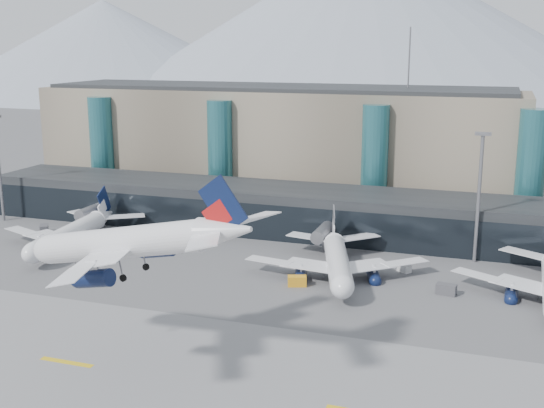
{
  "coord_description": "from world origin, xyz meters",
  "views": [
    {
      "loc": [
        33.22,
        -86.05,
        41.72
      ],
      "look_at": [
        -6.69,
        32.0,
        12.49
      ],
      "focal_mm": 45.0,
      "sensor_mm": 36.0,
      "label": 1
    }
  ],
  "objects_px": {
    "jet_parked_left": "(77,226)",
    "veh_h": "(297,281)",
    "jet_parked_mid": "(337,251)",
    "veh_a": "(95,260)",
    "hero_jet": "(143,234)",
    "veh_g": "(404,268)",
    "veh_f": "(44,229)",
    "lightmast_mid": "(479,190)",
    "veh_b": "(197,240)",
    "veh_c": "(446,289)"
  },
  "relations": [
    {
      "from": "veh_c",
      "to": "veh_g",
      "type": "height_order",
      "value": "veh_c"
    },
    {
      "from": "jet_parked_mid",
      "to": "lightmast_mid",
      "type": "bearing_deg",
      "value": -73.76
    },
    {
      "from": "jet_parked_mid",
      "to": "hero_jet",
      "type": "bearing_deg",
      "value": 145.85
    },
    {
      "from": "jet_parked_left",
      "to": "veh_g",
      "type": "xyz_separation_m",
      "value": [
        68.27,
        4.91,
        -3.69
      ]
    },
    {
      "from": "veh_a",
      "to": "veh_b",
      "type": "relative_size",
      "value": 1.55
    },
    {
      "from": "jet_parked_left",
      "to": "veh_h",
      "type": "relative_size",
      "value": 10.99
    },
    {
      "from": "hero_jet",
      "to": "jet_parked_mid",
      "type": "relative_size",
      "value": 0.99
    },
    {
      "from": "veh_a",
      "to": "jet_parked_mid",
      "type": "bearing_deg",
      "value": -6.79
    },
    {
      "from": "jet_parked_left",
      "to": "veh_f",
      "type": "relative_size",
      "value": 10.76
    },
    {
      "from": "hero_jet",
      "to": "veh_g",
      "type": "xyz_separation_m",
      "value": [
        26.31,
        50.71,
        -17.77
      ]
    },
    {
      "from": "veh_g",
      "to": "veh_a",
      "type": "bearing_deg",
      "value": -127.39
    },
    {
      "from": "lightmast_mid",
      "to": "veh_h",
      "type": "relative_size",
      "value": 7.79
    },
    {
      "from": "jet_parked_left",
      "to": "veh_b",
      "type": "relative_size",
      "value": 15.54
    },
    {
      "from": "lightmast_mid",
      "to": "veh_g",
      "type": "bearing_deg",
      "value": -138.99
    },
    {
      "from": "veh_c",
      "to": "veh_f",
      "type": "distance_m",
      "value": 90.44
    },
    {
      "from": "lightmast_mid",
      "to": "veh_g",
      "type": "distance_m",
      "value": 21.2
    },
    {
      "from": "veh_f",
      "to": "lightmast_mid",
      "type": "bearing_deg",
      "value": -119.57
    },
    {
      "from": "veh_c",
      "to": "veh_h",
      "type": "height_order",
      "value": "veh_c"
    },
    {
      "from": "hero_jet",
      "to": "jet_parked_left",
      "type": "distance_m",
      "value": 63.69
    },
    {
      "from": "veh_h",
      "to": "hero_jet",
      "type": "bearing_deg",
      "value": -123.29
    },
    {
      "from": "hero_jet",
      "to": "veh_g",
      "type": "height_order",
      "value": "hero_jet"
    },
    {
      "from": "hero_jet",
      "to": "veh_a",
      "type": "bearing_deg",
      "value": 137.85
    },
    {
      "from": "lightmast_mid",
      "to": "veh_f",
      "type": "relative_size",
      "value": 7.63
    },
    {
      "from": "veh_f",
      "to": "hero_jet",
      "type": "bearing_deg",
      "value": -168.66
    },
    {
      "from": "jet_parked_left",
      "to": "hero_jet",
      "type": "bearing_deg",
      "value": -142.47
    },
    {
      "from": "hero_jet",
      "to": "jet_parked_left",
      "type": "relative_size",
      "value": 0.98
    },
    {
      "from": "veh_f",
      "to": "jet_parked_mid",
      "type": "bearing_deg",
      "value": -130.41
    },
    {
      "from": "jet_parked_mid",
      "to": "veh_b",
      "type": "distance_m",
      "value": 34.68
    },
    {
      "from": "veh_c",
      "to": "veh_f",
      "type": "bearing_deg",
      "value": -179.16
    },
    {
      "from": "jet_parked_left",
      "to": "lightmast_mid",
      "type": "bearing_deg",
      "value": -84.05
    },
    {
      "from": "jet_parked_mid",
      "to": "veh_b",
      "type": "height_order",
      "value": "jet_parked_mid"
    },
    {
      "from": "veh_b",
      "to": "veh_h",
      "type": "relative_size",
      "value": 0.71
    },
    {
      "from": "jet_parked_left",
      "to": "veh_c",
      "type": "bearing_deg",
      "value": -98.53
    },
    {
      "from": "veh_a",
      "to": "veh_g",
      "type": "xyz_separation_m",
      "value": [
        57.54,
        14.88,
        -0.28
      ]
    },
    {
      "from": "veh_h",
      "to": "veh_b",
      "type": "bearing_deg",
      "value": 127.44
    },
    {
      "from": "veh_b",
      "to": "veh_g",
      "type": "distance_m",
      "value": 45.23
    },
    {
      "from": "veh_c",
      "to": "veh_b",
      "type": "bearing_deg",
      "value": 172.59
    },
    {
      "from": "jet_parked_left",
      "to": "jet_parked_mid",
      "type": "relative_size",
      "value": 1.01
    },
    {
      "from": "veh_g",
      "to": "veh_h",
      "type": "xyz_separation_m",
      "value": [
        -16.93,
        -13.8,
        0.18
      ]
    },
    {
      "from": "jet_parked_mid",
      "to": "veh_g",
      "type": "xyz_separation_m",
      "value": [
        11.9,
        4.99,
        -3.62
      ]
    },
    {
      "from": "lightmast_mid",
      "to": "veh_f",
      "type": "distance_m",
      "value": 94.97
    },
    {
      "from": "veh_c",
      "to": "veh_a",
      "type": "bearing_deg",
      "value": -167.75
    },
    {
      "from": "veh_g",
      "to": "veh_f",
      "type": "bearing_deg",
      "value": -142.74
    },
    {
      "from": "lightmast_mid",
      "to": "veh_a",
      "type": "relative_size",
      "value": 7.11
    },
    {
      "from": "hero_jet",
      "to": "jet_parked_left",
      "type": "bearing_deg",
      "value": 139.28
    },
    {
      "from": "veh_b",
      "to": "veh_f",
      "type": "bearing_deg",
      "value": 79.93
    },
    {
      "from": "lightmast_mid",
      "to": "jet_parked_mid",
      "type": "distance_m",
      "value": 30.44
    },
    {
      "from": "veh_a",
      "to": "veh_h",
      "type": "height_order",
      "value": "veh_a"
    },
    {
      "from": "jet_parked_left",
      "to": "veh_h",
      "type": "bearing_deg",
      "value": -104.79
    },
    {
      "from": "jet_parked_mid",
      "to": "veh_a",
      "type": "xyz_separation_m",
      "value": [
        -45.63,
        -9.89,
        -3.34
      ]
    }
  ]
}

